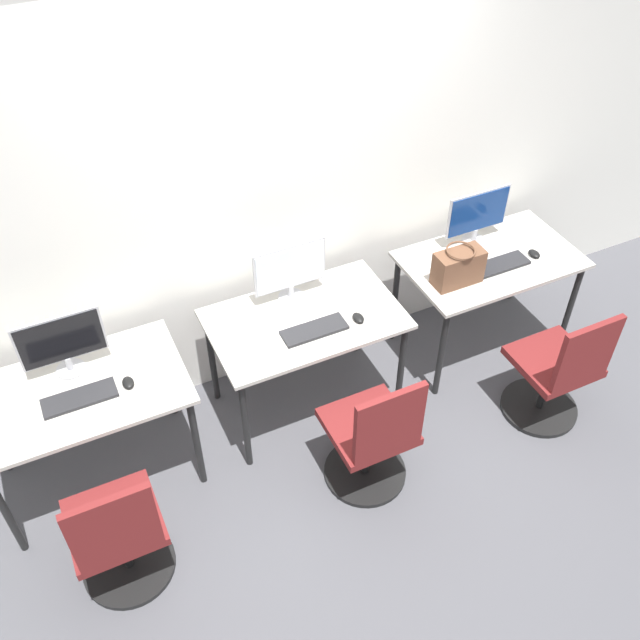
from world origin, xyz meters
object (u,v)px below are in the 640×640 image
Objects in this scene: mouse_left at (128,383)px; keyboard_right at (500,265)px; monitor_left at (62,343)px; monitor_right at (478,215)px; keyboard_left at (80,398)px; mouse_right at (534,254)px; office_chair_right at (557,375)px; office_chair_left at (119,538)px; office_chair_center at (372,441)px; handbag at (458,267)px; monitor_center at (290,271)px; mouse_center at (358,318)px; keyboard_center at (314,330)px.

keyboard_right is (2.34, -0.01, -0.01)m from mouse_left.
monitor_left is 2.60m from monitor_right.
mouse_right is (2.85, -0.03, 0.01)m from keyboard_left.
office_chair_right is (2.61, -0.91, -0.57)m from monitor_left.
office_chair_left is at bearing -91.37° from monitor_left.
keyboard_left is 2.62m from monitor_right.
mouse_right is (1.48, 0.61, 0.38)m from office_chair_center.
handbag is (2.26, -0.03, 0.11)m from keyboard_left.
handbag reaches higher than keyboard_right.
mouse_center is (0.27, -0.35, -0.19)m from monitor_center.
monitor_right reaches higher than office_chair_left.
keyboard_right is at bearing -0.33° from mouse_left.
office_chair_center is at bearing -82.20° from keyboard_center.
handbag is (0.89, 0.60, 0.48)m from office_chair_center.
office_chair_center is at bearing -157.64° from mouse_right.
office_chair_left is at bearing -168.26° from mouse_right.
office_chair_left reaches higher than keyboard_right.
mouse_right is at bearing -49.12° from monitor_right.
keyboard_left is 1.34m from monitor_center.
monitor_right reaches higher than handbag.
office_chair_right reaches higher than keyboard_center.
handbag is (2.28, 0.59, 0.48)m from office_chair_left.
monitor_right reaches higher than keyboard_right.
office_chair_right reaches higher than keyboard_left.
keyboard_center is at bearing 97.80° from office_chair_center.
mouse_center is 1.26m from office_chair_right.
mouse_left is 1.05m from keyboard_center.
handbag is (0.96, 0.03, 0.11)m from keyboard_center.
keyboard_left is at bearing 179.44° from mouse_right.
keyboard_right is at bearing 2.03° from handbag.
office_chair_right is (1.31, -0.94, -0.57)m from monitor_center.
office_chair_center is (0.08, -0.58, -0.38)m from keyboard_center.
monitor_left reaches higher than office_chair_right.
monitor_left is 1.18× the size of keyboard_center.
mouse_center is (0.27, -0.02, 0.01)m from keyboard_center.
monitor_right is 4.92× the size of mouse_right.
mouse_right is at bearing -5.18° from monitor_left.
office_chair_center is at bearing -32.18° from monitor_left.
monitor_left is 2.82m from office_chair_right.
mouse_left is at bearing 176.82° from mouse_center.
handbag reaches higher than mouse_center.
monitor_left is at bearing -179.11° from monitor_right.
monitor_left is 1.00× the size of monitor_center.
monitor_left is 1.34m from keyboard_center.
monitor_left is at bearing 136.40° from mouse_left.
mouse_left and mouse_right have the same top height.
office_chair_center is (1.38, -0.64, -0.38)m from keyboard_left.
office_chair_right is at bearing -1.14° from office_chair_left.
mouse_center is 1.00× the size of mouse_right.
monitor_right is 0.49× the size of office_chair_right.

